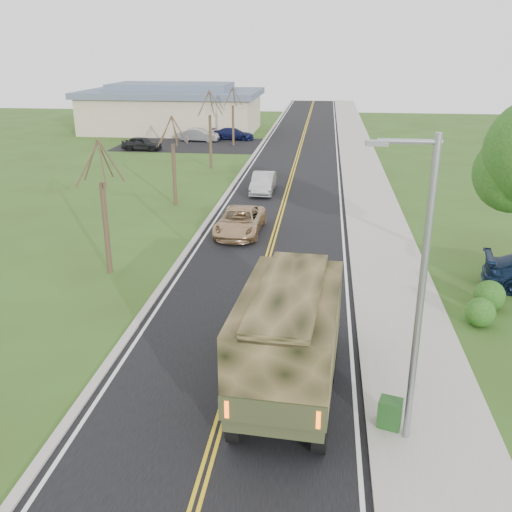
% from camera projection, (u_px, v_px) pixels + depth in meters
% --- Properties ---
extents(ground, '(160.00, 160.00, 0.00)m').
position_uv_depth(ground, '(222.00, 414.00, 16.06)').
color(ground, '#304416').
rests_on(ground, ground).
extents(road, '(8.00, 120.00, 0.01)m').
position_uv_depth(road, '(297.00, 157.00, 53.33)').
color(road, black).
rests_on(road, ground).
extents(curb_right, '(0.30, 120.00, 0.12)m').
position_uv_depth(curb_right, '(342.00, 158.00, 52.84)').
color(curb_right, '#9E998E').
rests_on(curb_right, ground).
extents(sidewalk_right, '(3.20, 120.00, 0.10)m').
position_uv_depth(sidewalk_right, '(361.00, 158.00, 52.65)').
color(sidewalk_right, '#9E998E').
rests_on(sidewalk_right, ground).
extents(curb_left, '(0.30, 120.00, 0.10)m').
position_uv_depth(curb_left, '(253.00, 156.00, 53.78)').
color(curb_left, '#9E998E').
rests_on(curb_left, ground).
extents(street_light, '(1.65, 0.22, 8.00)m').
position_uv_depth(street_light, '(418.00, 285.00, 13.52)').
color(street_light, gray).
rests_on(street_light, ground).
extents(bare_tree_a, '(1.93, 2.26, 6.08)m').
position_uv_depth(bare_tree_a, '(105.00, 217.00, 25.27)').
color(bare_tree_a, '#38281C').
rests_on(bare_tree_a, ground).
extents(bare_tree_b, '(1.83, 2.14, 5.73)m').
position_uv_depth(bare_tree_b, '(174.00, 167.00, 36.50)').
color(bare_tree_b, '#38281C').
rests_on(bare_tree_b, ground).
extents(bare_tree_c, '(2.04, 2.39, 6.42)m').
position_uv_depth(bare_tree_c, '(210.00, 135.00, 47.57)').
color(bare_tree_c, '#38281C').
rests_on(bare_tree_c, ground).
extents(bare_tree_d, '(1.88, 2.20, 5.91)m').
position_uv_depth(bare_tree_d, '(233.00, 121.00, 58.83)').
color(bare_tree_d, '#38281C').
rests_on(bare_tree_d, ground).
extents(commercial_building, '(25.50, 21.50, 5.65)m').
position_uv_depth(commercial_building, '(173.00, 109.00, 69.09)').
color(commercial_building, tan).
rests_on(commercial_building, ground).
extents(military_truck, '(3.04, 7.51, 3.67)m').
position_uv_depth(military_truck, '(291.00, 329.00, 16.42)').
color(military_truck, black).
rests_on(military_truck, ground).
extents(suv_champagne, '(2.51, 5.14, 1.41)m').
position_uv_depth(suv_champagne, '(240.00, 221.00, 31.39)').
color(suv_champagne, tan).
rests_on(suv_champagne, ground).
extents(sedan_silver, '(1.52, 4.31, 1.42)m').
position_uv_depth(sedan_silver, '(263.00, 183.00, 40.18)').
color(sedan_silver, '#A9AAAE').
rests_on(sedan_silver, ground).
extents(utility_box_near, '(0.71, 0.64, 0.80)m').
position_uv_depth(utility_box_near, '(390.00, 413.00, 15.28)').
color(utility_box_near, '#1C4719').
rests_on(utility_box_near, sidewalk_right).
extents(lot_car_dark, '(4.01, 1.74, 1.35)m').
position_uv_depth(lot_car_dark, '(142.00, 144.00, 56.72)').
color(lot_car_dark, black).
rests_on(lot_car_dark, ground).
extents(lot_car_silver, '(4.35, 1.75, 1.41)m').
position_uv_depth(lot_car_silver, '(199.00, 135.00, 62.09)').
color(lot_car_silver, '#A0A0A4').
rests_on(lot_car_silver, ground).
extents(lot_car_navy, '(4.76, 2.53, 1.32)m').
position_uv_depth(lot_car_navy, '(234.00, 134.00, 63.28)').
color(lot_car_navy, '#10153D').
rests_on(lot_car_navy, ground).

